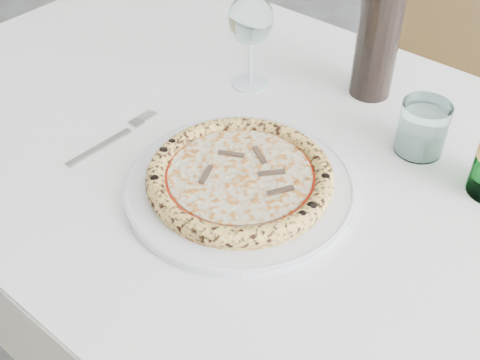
# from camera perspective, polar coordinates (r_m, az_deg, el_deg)

# --- Properties ---
(dining_table) EXTENTS (1.53, 0.96, 0.76)m
(dining_table) POSITION_cam_1_polar(r_m,az_deg,el_deg) (1.02, 3.37, -1.52)
(dining_table) COLOR brown
(dining_table) RESTS_ON floor
(chair_far) EXTENTS (0.50, 0.50, 0.93)m
(chair_far) POSITION_cam_1_polar(r_m,az_deg,el_deg) (1.70, 17.98, 10.15)
(chair_far) COLOR brown
(chair_far) RESTS_ON floor
(plate) EXTENTS (0.34, 0.34, 0.02)m
(plate) POSITION_cam_1_polar(r_m,az_deg,el_deg) (0.89, -0.00, -0.54)
(plate) COLOR white
(plate) RESTS_ON dining_table
(pizza) EXTENTS (0.28, 0.28, 0.03)m
(pizza) POSITION_cam_1_polar(r_m,az_deg,el_deg) (0.88, -0.00, 0.31)
(pizza) COLOR #EAC859
(pizza) RESTS_ON plate
(fork) EXTENTS (0.02, 0.18, 0.00)m
(fork) POSITION_cam_1_polar(r_m,az_deg,el_deg) (1.01, -12.04, 3.84)
(fork) COLOR #A2A2A2
(fork) RESTS_ON dining_table
(wine_glass) EXTENTS (0.08, 0.08, 0.18)m
(wine_glass) POSITION_cam_1_polar(r_m,az_deg,el_deg) (1.07, 1.03, 14.80)
(wine_glass) COLOR silver
(wine_glass) RESTS_ON dining_table
(tumbler) EXTENTS (0.08, 0.08, 0.09)m
(tumbler) POSITION_cam_1_polar(r_m,az_deg,el_deg) (0.99, 16.85, 4.47)
(tumbler) COLOR white
(tumbler) RESTS_ON dining_table
(wine_bottle) EXTENTS (0.07, 0.07, 0.30)m
(wine_bottle) POSITION_cam_1_polar(r_m,az_deg,el_deg) (1.07, 13.10, 13.88)
(wine_bottle) COLOR black
(wine_bottle) RESTS_ON dining_table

